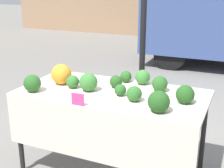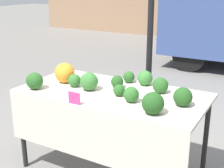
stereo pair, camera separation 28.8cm
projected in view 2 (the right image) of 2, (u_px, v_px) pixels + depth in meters
name	position (u px, v px, depth m)	size (l,w,h in m)	color
tent_pole	(150.00, 30.00, 3.63)	(0.07, 0.07, 2.76)	black
market_table	(108.00, 104.00, 3.03)	(1.83, 0.91, 0.88)	beige
orange_cauliflower	(65.00, 73.00, 3.30)	(0.21, 0.21, 0.21)	orange
romanesco_head	(63.00, 70.00, 3.55)	(0.16, 0.16, 0.13)	#93B238
broccoli_head_0	(74.00, 81.00, 3.18)	(0.13, 0.13, 0.13)	#336B2D
broccoli_head_1	(35.00, 81.00, 3.10)	(0.17, 0.17, 0.17)	#285B23
broccoli_head_2	(183.00, 97.00, 2.68)	(0.17, 0.17, 0.17)	#23511E
broccoli_head_3	(119.00, 90.00, 2.92)	(0.11, 0.11, 0.11)	#285B23
broccoli_head_4	(129.00, 77.00, 3.31)	(0.12, 0.12, 0.12)	#285B23
broccoli_head_5	(145.00, 78.00, 3.22)	(0.16, 0.16, 0.16)	#387533
broccoli_head_6	(160.00, 85.00, 3.00)	(0.15, 0.15, 0.15)	#285B23
broccoli_head_7	(117.00, 82.00, 3.15)	(0.13, 0.13, 0.13)	#23511E
broccoli_head_8	(153.00, 103.00, 2.51)	(0.18, 0.18, 0.18)	#23511E
broccoli_head_9	(131.00, 94.00, 2.77)	(0.14, 0.14, 0.14)	#2D6628
broccoli_head_10	(89.00, 81.00, 3.07)	(0.18, 0.18, 0.18)	#387533
price_sign	(74.00, 98.00, 2.72)	(0.12, 0.01, 0.11)	#E53D84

